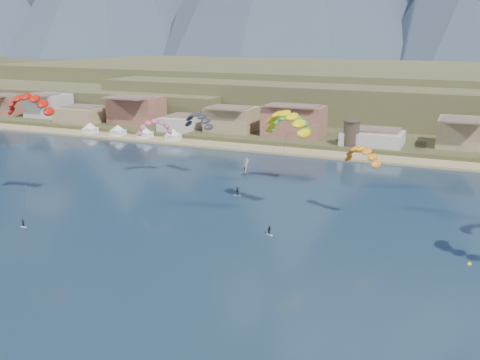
% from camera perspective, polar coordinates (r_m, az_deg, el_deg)
% --- Properties ---
extents(ground, '(2400.00, 2400.00, 0.00)m').
position_cam_1_polar(ground, '(84.05, -8.79, -11.88)').
color(ground, black).
rests_on(ground, ground).
extents(beach, '(2200.00, 12.00, 0.90)m').
position_cam_1_polar(beach, '(177.93, 9.41, 2.66)').
color(beach, tan).
rests_on(beach, ground).
extents(land, '(2200.00, 900.00, 4.00)m').
position_cam_1_polar(land, '(625.58, 19.72, 10.73)').
color(land, '#4C4529').
rests_on(land, ground).
extents(foothills, '(940.00, 210.00, 18.00)m').
position_cam_1_polar(foothills, '(297.53, 19.74, 8.65)').
color(foothills, brown).
rests_on(foothills, ground).
extents(town, '(400.00, 24.00, 12.00)m').
position_cam_1_polar(town, '(204.10, -0.40, 6.66)').
color(town, beige).
rests_on(town, ground).
extents(watchtower, '(5.82, 5.82, 8.60)m').
position_cam_1_polar(watchtower, '(183.37, 11.62, 4.87)').
color(watchtower, '#47382D').
rests_on(watchtower, ground).
extents(beach_tents, '(43.40, 6.40, 5.00)m').
position_cam_1_polar(beach_tents, '(208.38, -11.41, 5.34)').
color(beach_tents, white).
rests_on(beach_tents, ground).
extents(kitesurfer_red, '(14.91, 17.16, 28.28)m').
position_cam_1_polar(kitesurfer_red, '(128.88, -21.29, 7.76)').
color(kitesurfer_red, silver).
rests_on(kitesurfer_red, ground).
extents(kitesurfer_yellow, '(12.69, 19.09, 25.14)m').
position_cam_1_polar(kitesurfer_yellow, '(114.38, 4.95, 6.42)').
color(kitesurfer_yellow, silver).
rests_on(kitesurfer_yellow, ground).
extents(kitesurfer_green, '(15.47, 17.01, 22.21)m').
position_cam_1_polar(kitesurfer_green, '(136.94, 5.23, 6.20)').
color(kitesurfer_green, silver).
rests_on(kitesurfer_green, ground).
extents(distant_kite_pink, '(9.88, 9.21, 17.80)m').
position_cam_1_polar(distant_kite_pink, '(147.63, -8.99, 5.79)').
color(distant_kite_pink, '#262626').
rests_on(distant_kite_pink, ground).
extents(distant_kite_dark, '(10.35, 7.36, 19.54)m').
position_cam_1_polar(distant_kite_dark, '(145.30, -4.40, 6.55)').
color(distant_kite_dark, '#262626').
rests_on(distant_kite_dark, ground).
extents(distant_kite_orange, '(9.47, 7.67, 17.49)m').
position_cam_1_polar(distant_kite_orange, '(114.24, 12.73, 2.86)').
color(distant_kite_orange, '#262626').
rests_on(distant_kite_orange, ground).
extents(windsurfer, '(2.34, 2.54, 4.17)m').
position_cam_1_polar(windsurfer, '(152.57, 0.54, 1.22)').
color(windsurfer, silver).
rests_on(windsurfer, ground).
extents(buoy, '(0.63, 0.63, 0.63)m').
position_cam_1_polar(buoy, '(101.05, 22.96, -8.12)').
color(buoy, yellow).
rests_on(buoy, ground).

